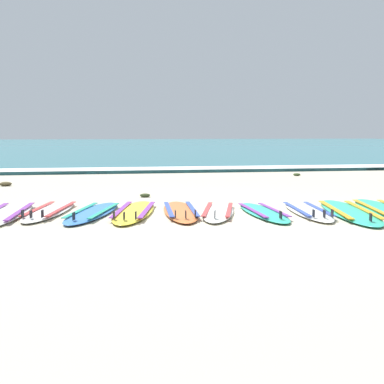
{
  "coord_description": "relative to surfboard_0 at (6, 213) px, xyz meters",
  "views": [
    {
      "loc": [
        -1.59,
        -7.33,
        1.33
      ],
      "look_at": [
        -0.31,
        1.04,
        0.25
      ],
      "focal_mm": 44.84,
      "sensor_mm": 36.0,
      "label": 1
    }
  ],
  "objects": [
    {
      "name": "surfboard_8",
      "position": [
        5.44,
        -0.64,
        -0.0
      ],
      "size": [
        1.07,
        2.64,
        0.18
      ],
      "color": "#2DB793",
      "rests_on": "ground"
    },
    {
      "name": "surfboard_7",
      "position": [
        4.8,
        -0.48,
        0.0
      ],
      "size": [
        0.68,
        2.07,
        0.18
      ],
      "color": "silver",
      "rests_on": "ground"
    },
    {
      "name": "seaweed_clump_by_the_boards",
      "position": [
        2.29,
        1.84,
        0.0
      ],
      "size": [
        0.21,
        0.17,
        0.07
      ],
      "primitive_type": "ellipsoid",
      "color": "#2D381E",
      "rests_on": "ground"
    },
    {
      "name": "surfboard_9",
      "position": [
        6.11,
        -0.55,
        0.0
      ],
      "size": [
        1.05,
        2.52,
        0.18
      ],
      "color": "#2DB793",
      "rests_on": "ground"
    },
    {
      "name": "seaweed_clump_mid_sand",
      "position": [
        -0.97,
        4.34,
        0.01
      ],
      "size": [
        0.29,
        0.23,
        0.1
      ],
      "primitive_type": "ellipsoid",
      "color": "#4C4228",
      "rests_on": "ground"
    },
    {
      "name": "surfboard_3",
      "position": [
        2.01,
        -0.13,
        0.0
      ],
      "size": [
        1.0,
        2.37,
        0.18
      ],
      "color": "yellow",
      "rests_on": "ground"
    },
    {
      "name": "wave_foam_strip",
      "position": [
        3.36,
        7.96,
        0.02
      ],
      "size": [
        80.0,
        1.32,
        0.11
      ],
      "primitive_type": "cube",
      "color": "white",
      "rests_on": "ground"
    },
    {
      "name": "sea",
      "position": [
        3.36,
        37.3,
        0.01
      ],
      "size": [
        80.0,
        60.0,
        0.1
      ],
      "primitive_type": "cube",
      "color": "teal",
      "rests_on": "ground"
    },
    {
      "name": "surfboard_5",
      "position": [
        3.35,
        -0.32,
        0.0
      ],
      "size": [
        1.01,
        2.05,
        0.18
      ],
      "color": "silver",
      "rests_on": "ground"
    },
    {
      "name": "surfboard_4",
      "position": [
        2.75,
        -0.19,
        0.0
      ],
      "size": [
        0.61,
        2.15,
        0.18
      ],
      "color": "orange",
      "rests_on": "ground"
    },
    {
      "name": "surfboard_6",
      "position": [
        4.05,
        -0.49,
        0.0
      ],
      "size": [
        0.56,
        1.99,
        0.18
      ],
      "color": "#2DB793",
      "rests_on": "ground"
    },
    {
      "name": "seaweed_clump_near_shoreline",
      "position": [
        7.04,
        5.83,
        0.0
      ],
      "size": [
        0.22,
        0.18,
        0.08
      ],
      "primitive_type": "ellipsoid",
      "color": "#384723",
      "rests_on": "ground"
    },
    {
      "name": "surfboard_2",
      "position": [
        1.35,
        -0.11,
        0.0
      ],
      "size": [
        1.09,
        2.22,
        0.18
      ],
      "color": "#3875CC",
      "rests_on": "ground"
    },
    {
      "name": "surfboard_0",
      "position": [
        0.0,
        0.0,
        0.0
      ],
      "size": [
        0.71,
        2.45,
        0.18
      ],
      "color": "silver",
      "rests_on": "ground"
    },
    {
      "name": "surfboard_1",
      "position": [
        0.64,
        0.16,
        0.0
      ],
      "size": [
        0.91,
        2.2,
        0.18
      ],
      "color": "white",
      "rests_on": "ground"
    },
    {
      "name": "ground_plane",
      "position": [
        3.36,
        -0.49,
        -0.04
      ],
      "size": [
        80.0,
        80.0,
        0.0
      ],
      "primitive_type": "plane",
      "color": "#B7AD93"
    }
  ]
}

